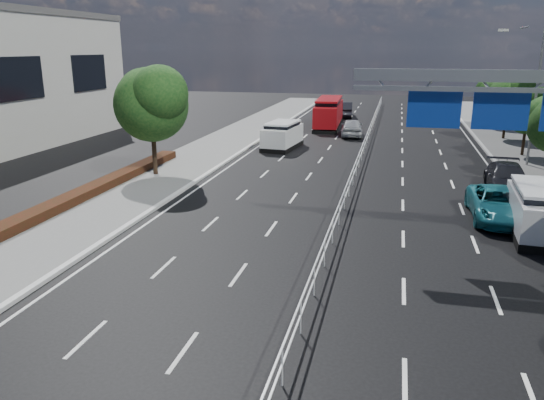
% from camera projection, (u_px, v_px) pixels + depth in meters
% --- Properties ---
extents(ground, '(160.00, 160.00, 0.00)m').
position_uv_depth(ground, '(289.00, 366.00, 13.13)').
color(ground, black).
rests_on(ground, ground).
extents(median_fence, '(0.05, 85.00, 1.02)m').
position_uv_depth(median_fence, '(358.00, 162.00, 34.03)').
color(median_fence, silver).
rests_on(median_fence, ground).
extents(overhead_gantry, '(10.24, 0.38, 7.45)m').
position_uv_depth(overhead_gantry, '(524.00, 104.00, 19.50)').
color(overhead_gantry, gray).
rests_on(overhead_gantry, ground).
extents(streetlight_far, '(2.78, 2.40, 9.00)m').
position_uv_depth(streetlight_far, '(532.00, 87.00, 33.70)').
color(streetlight_far, gray).
rests_on(streetlight_far, ground).
extents(near_tree_back, '(4.84, 4.51, 6.69)m').
position_uv_depth(near_tree_back, '(152.00, 100.00, 31.28)').
color(near_tree_back, black).
rests_on(near_tree_back, ground).
extents(far_tree_f, '(3.52, 3.28, 5.02)m').
position_uv_depth(far_tree_f, '(529.00, 108.00, 37.27)').
color(far_tree_f, black).
rests_on(far_tree_f, ground).
extents(far_tree_g, '(3.96, 3.69, 5.45)m').
position_uv_depth(far_tree_g, '(509.00, 95.00, 44.21)').
color(far_tree_g, black).
rests_on(far_tree_g, ground).
extents(far_tree_h, '(3.41, 3.18, 4.91)m').
position_uv_depth(far_tree_h, '(494.00, 92.00, 51.32)').
color(far_tree_h, black).
rests_on(far_tree_h, ground).
extents(white_minivan, '(2.57, 4.98, 2.08)m').
position_uv_depth(white_minivan, '(282.00, 135.00, 41.19)').
color(white_minivan, black).
rests_on(white_minivan, ground).
extents(red_bus, '(2.66, 9.54, 2.82)m').
position_uv_depth(red_bus, '(329.00, 112.00, 52.30)').
color(red_bus, black).
rests_on(red_bus, ground).
extents(near_car_silver, '(2.27, 4.75, 1.56)m').
position_uv_depth(near_car_silver, '(352.00, 127.00, 46.95)').
color(near_car_silver, '#9A9CA1').
rests_on(near_car_silver, ground).
extents(near_car_dark, '(2.17, 5.19, 1.67)m').
position_uv_depth(near_car_dark, '(344.00, 110.00, 60.01)').
color(near_car_dark, black).
rests_on(near_car_dark, ground).
extents(silver_minivan, '(2.48, 5.22, 2.12)m').
position_uv_depth(silver_minivan, '(540.00, 211.00, 22.07)').
color(silver_minivan, black).
rests_on(silver_minivan, ground).
extents(parked_car_teal, '(2.43, 5.23, 1.45)m').
position_uv_depth(parked_car_teal, '(499.00, 204.00, 24.13)').
color(parked_car_teal, '#1B6F7B').
rests_on(parked_car_teal, ground).
extents(parked_car_dark, '(2.37, 5.25, 1.49)m').
position_uv_depth(parked_car_dark, '(507.00, 178.00, 28.87)').
color(parked_car_dark, black).
rests_on(parked_car_dark, ground).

